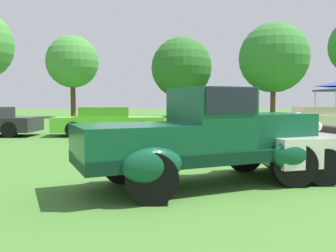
% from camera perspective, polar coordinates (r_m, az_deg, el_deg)
% --- Properties ---
extents(ground_plane, '(120.00, 120.00, 0.00)m').
position_cam_1_polar(ground_plane, '(6.55, 5.58, -8.99)').
color(ground_plane, '#42752D').
extents(feature_pickup_truck, '(4.57, 3.05, 1.70)m').
position_cam_1_polar(feature_pickup_truck, '(6.22, 6.00, -1.59)').
color(feature_pickup_truck, black).
rests_on(feature_pickup_truck, ground_plane).
extents(show_car_lime, '(4.73, 2.06, 1.22)m').
position_cam_1_polar(show_car_lime, '(15.36, -9.54, 0.71)').
color(show_car_lime, '#60C62D').
rests_on(show_car_lime, ground_plane).
extents(show_car_cream, '(3.96, 1.89, 1.22)m').
position_cam_1_polar(show_car_cream, '(18.53, 22.81, 1.00)').
color(show_car_cream, beige).
rests_on(show_car_cream, ground_plane).
extents(treeline_mid_left, '(4.64, 4.64, 7.30)m').
position_cam_1_polar(treeline_mid_left, '(33.35, -15.07, 9.88)').
color(treeline_mid_left, '#47331E').
rests_on(treeline_mid_left, ground_plane).
extents(treeline_center, '(5.57, 5.57, 7.32)m').
position_cam_1_polar(treeline_center, '(33.24, 2.18, 9.29)').
color(treeline_center, brown).
rests_on(treeline_center, ground_plane).
extents(treeline_mid_right, '(5.98, 5.98, 8.19)m').
position_cam_1_polar(treeline_mid_right, '(32.52, 16.58, 10.41)').
color(treeline_mid_right, brown).
rests_on(treeline_mid_right, ground_plane).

